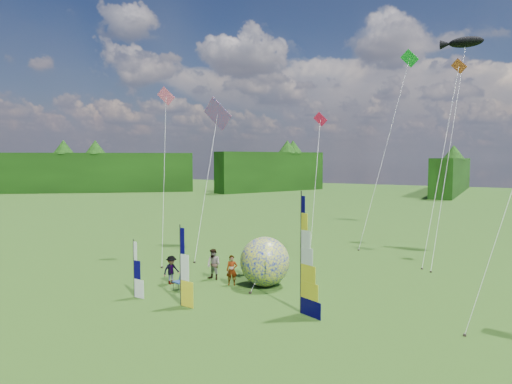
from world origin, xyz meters
The scene contains 17 objects.
ground centered at (0.00, 0.00, 0.00)m, with size 220.00×220.00×0.00m, color #41691C.
treeline_ring centered at (0.00, 0.00, 4.00)m, with size 210.00×210.00×8.00m, color #18490D, non-canonical shape.
feather_banner_main centered at (1.86, 3.11, 2.75)m, with size 1.47×0.10×5.50m, color #040044, non-canonical shape.
side_banner_left centered at (-3.70, 1.28, 1.93)m, with size 1.06×0.10×3.86m, color yellow, non-canonical shape.
side_banner_far centered at (-6.67, 1.19, 1.46)m, with size 0.88×0.10×2.93m, color white, non-canonical shape.
bol_inflatable centered at (-1.71, 6.31, 1.40)m, with size 2.79×2.79×2.79m, color #000B84.
spectator_a centered at (-3.41, 5.54, 0.86)m, with size 0.63×0.41×1.72m, color #66594C.
spectator_b centered at (-4.99, 6.02, 0.92)m, with size 0.89×0.44×1.84m, color #66594C.
spectator_c centered at (-6.59, 4.09, 0.82)m, with size 1.05×0.39×1.63m, color #66594C.
spectator_d centered at (-3.91, 7.82, 0.79)m, with size 0.92×0.38×1.58m, color #66594C.
camp_chair centered at (-5.32, 3.22, 0.58)m, with size 0.66×0.66×1.15m, color navy, non-canonical shape.
kite_whale centered at (6.34, 20.60, 9.32)m, with size 3.72×16.24×18.63m, color black, non-canonical shape.
kite_rainbow_delta centered at (-10.24, 12.94, 6.71)m, with size 8.11×12.74×13.41m, color #F33960, non-canonical shape.
small_kite_red centered at (-2.77, 16.66, 5.80)m, with size 4.84×11.11×11.59m, color #ED1542, non-canonical shape.
small_kite_orange centered at (6.01, 18.48, 7.60)m, with size 3.10×9.64×15.19m, color #DF5326, non-canonical shape.
small_kite_pink centered at (-11.07, 8.86, 6.51)m, with size 5.30×6.55×13.03m, color #D14B72, non-canonical shape.
small_kite_green centered at (1.02, 23.09, 8.81)m, with size 4.53×11.70×17.62m, color #0E9722, non-canonical shape.
Camera 1 is at (10.08, -16.08, 7.20)m, focal length 32.00 mm.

